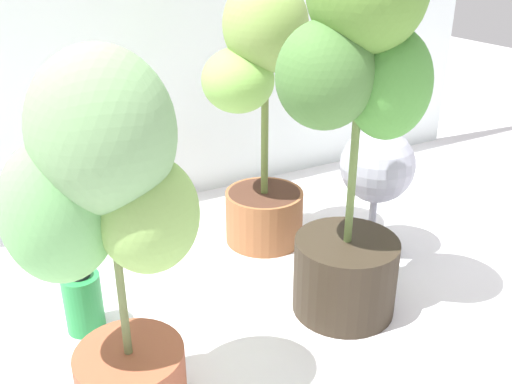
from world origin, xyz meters
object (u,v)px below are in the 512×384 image
potted_plant_front_right (356,113)px  floor_fan (377,171)px  potted_plant_back_right (259,105)px  nutrient_bottle (83,302)px  potted_plant_front_left (108,218)px

potted_plant_front_right → floor_fan: bearing=37.8°
potted_plant_back_right → floor_fan: (0.29, -0.24, -0.19)m
floor_fan → nutrient_bottle: size_ratio=2.28×
potted_plant_front_left → floor_fan: size_ratio=1.91×
potted_plant_front_left → potted_plant_front_right: (0.63, 0.07, 0.09)m
potted_plant_back_right → nutrient_bottle: size_ratio=4.66×
nutrient_bottle → potted_plant_front_right: bearing=-21.8°
potted_plant_front_right → nutrient_bottle: bearing=158.2°
potted_plant_front_right → nutrient_bottle: (-0.64, 0.26, -0.48)m
floor_fan → nutrient_bottle: floor_fan is taller
nutrient_bottle → potted_plant_front_left: bearing=-87.1°
potted_plant_front_left → potted_plant_front_right: bearing=6.2°
nutrient_bottle → floor_fan: bearing=-2.6°
potted_plant_back_right → potted_plant_front_right: 0.46m
potted_plant_front_right → floor_fan: size_ratio=2.39×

